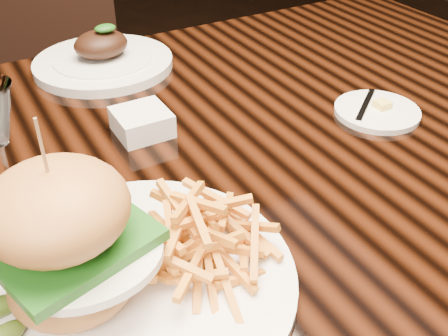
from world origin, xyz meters
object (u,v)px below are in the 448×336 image
far_dish (103,59)px  dining_table (179,187)px  burger_plate (123,250)px  chair_far (40,68)px

far_dish → dining_table: bearing=-89.9°
burger_plate → chair_far: bearing=78.9°
dining_table → chair_far: 0.90m
far_dish → chair_far: (-0.03, 0.55, -0.23)m
far_dish → chair_far: 0.60m
burger_plate → chair_far: burger_plate is taller
burger_plate → chair_far: (0.13, 1.12, -0.27)m
dining_table → far_dish: far_dish is taller
dining_table → far_dish: 0.35m
dining_table → burger_plate: (-0.17, -0.23, 0.13)m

